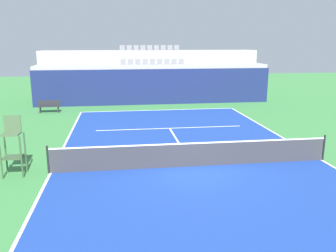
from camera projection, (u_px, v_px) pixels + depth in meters
ground_plane at (193, 166)px, 14.03m from camera, size 80.00×80.00×0.00m
court_surface at (193, 166)px, 14.03m from camera, size 11.00×24.00×0.01m
baseline_far at (159, 110)px, 25.54m from camera, size 11.00×0.10×0.00m
sideline_left at (50, 173)px, 13.28m from camera, size 0.10×24.00×0.00m
sideline_right at (321, 160)px, 14.77m from camera, size 0.10×24.00×0.00m
service_line_far at (170, 128)px, 20.19m from camera, size 8.26×0.10×0.00m
centre_service_line at (179, 144)px, 17.11m from camera, size 0.10×6.40×0.00m
back_wall at (155, 87)px, 27.71m from camera, size 18.44×0.30×2.74m
stands_tier_lower at (153, 83)px, 28.97m from camera, size 18.44×2.40×3.02m
stands_tier_upper at (150, 74)px, 31.16m from camera, size 18.44×2.40×4.08m
seating_row_lower at (153, 63)px, 28.69m from camera, size 5.17×0.44×0.44m
seating_row_upper at (150, 49)px, 30.75m from camera, size 5.17×0.44×0.44m
tennis_net at (193, 154)px, 13.91m from camera, size 11.08×0.08×1.07m
umpire_chair at (13, 144)px, 12.90m from camera, size 0.76×0.66×2.20m
player_bench at (49, 105)px, 24.61m from camera, size 1.50×0.40×0.85m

